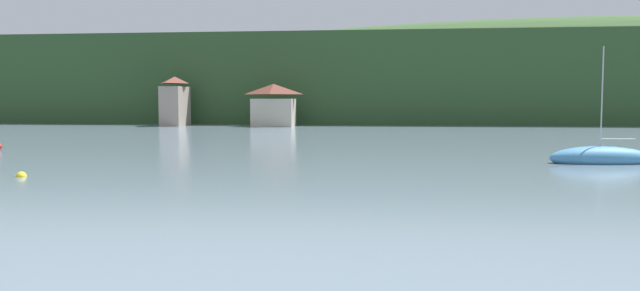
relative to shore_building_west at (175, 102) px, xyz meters
The scene contains 5 objects.
wooded_hillside 68.13m from the shore_building_west, 34.21° to the left, with size 352.00×57.96×32.29m.
shore_building_west is the anchor object (origin of this frame).
shore_building_westcentral 15.53m from the shore_building_west, ahead, with size 6.44×4.66×6.35m.
sailboat_far_6 69.30m from the shore_building_west, 48.25° to the right, with size 6.42×2.58×7.68m.
mooring_buoy_far 63.78m from the shore_building_west, 77.18° to the right, with size 0.53×0.53×0.53m, color yellow.
Camera 1 is at (2.13, 29.61, 3.96)m, focal length 34.67 mm.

